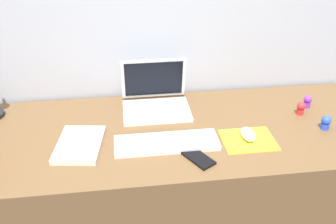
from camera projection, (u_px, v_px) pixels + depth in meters
The scene contains 11 objects.
back_wall at pixel (163, 86), 1.86m from camera, with size 3.05×0.05×1.52m, color #B2B7C1.
desk at pixel (173, 196), 1.74m from camera, with size 1.85×0.66×0.74m, color brown.
laptop at pixel (155, 96), 1.70m from camera, with size 0.30×0.24×0.21m.
keyboard at pixel (167, 143), 1.46m from camera, with size 0.41×0.13×0.02m, color white.
mousepad at pixel (248, 140), 1.49m from camera, with size 0.21×0.17×0.00m, color yellow.
mouse at pixel (248, 134), 1.49m from camera, with size 0.06×0.10×0.03m, color white.
cell_phone at pixel (198, 158), 1.38m from camera, with size 0.06×0.13×0.01m, color black.
notebook_pad at pixel (80, 144), 1.45m from camera, with size 0.17×0.24×0.02m, color silver.
toy_figurine_blue at pixel (326, 122), 1.55m from camera, with size 0.04×0.04×0.06m.
toy_figurine_purple at pixel (307, 101), 1.71m from camera, with size 0.04×0.04×0.06m.
toy_figurine_red at pixel (301, 108), 1.65m from camera, with size 0.04×0.04×0.06m.
Camera 1 is at (-0.19, -1.28, 1.60)m, focal length 39.52 mm.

